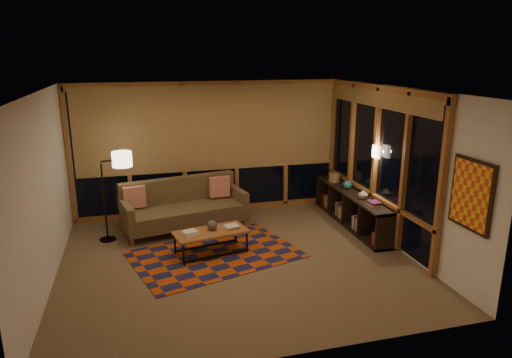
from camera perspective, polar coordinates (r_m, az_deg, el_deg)
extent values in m
cube|color=olive|center=(7.47, -2.36, -10.10)|extent=(5.50, 5.00, 0.01)
cube|color=silver|center=(6.76, -2.62, 11.01)|extent=(5.50, 5.00, 0.01)
cube|color=white|center=(9.39, -5.79, 3.87)|extent=(5.50, 0.01, 2.70)
cube|color=white|center=(4.72, 4.16, -7.94)|extent=(5.50, 0.01, 2.70)
cube|color=white|center=(6.97, -25.14, -1.62)|extent=(0.01, 5.00, 2.70)
cube|color=white|center=(8.03, 17.06, 1.27)|extent=(0.01, 5.00, 2.70)
cube|color=#B2410E|center=(7.68, -5.13, -9.36)|extent=(3.00, 2.40, 0.01)
sphere|color=black|center=(7.60, -5.50, -5.75)|extent=(0.21, 0.21, 0.17)
cylinder|color=olive|center=(9.58, 9.75, 0.20)|extent=(0.24, 0.24, 0.17)
sphere|color=#237878|center=(9.09, 11.36, -0.71)|extent=(0.19, 0.19, 0.17)
imported|color=tan|center=(8.53, 13.26, -1.83)|extent=(0.20, 0.20, 0.18)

